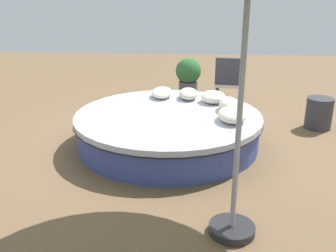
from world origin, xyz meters
The scene contains 10 objects.
ground_plane centered at (0.00, 0.00, 0.00)m, with size 16.00×16.00×0.00m, color brown.
round_bed centered at (0.00, 0.00, 0.25)m, with size 2.71×2.71×0.48m.
throw_pillow_0 centered at (0.25, 0.89, 0.57)m, with size 0.55×0.39×0.18m, color beige.
throw_pillow_1 centered at (-0.21, 0.89, 0.57)m, with size 0.47×0.29×0.19m, color beige.
throw_pillow_2 centered at (-0.61, 0.67, 0.57)m, with size 0.45×0.39×0.18m, color silver.
throw_pillow_3 centered at (-0.82, 0.28, 0.56)m, with size 0.51×0.31×0.16m, color beige.
throw_pillow_4 centered at (-0.88, -0.16, 0.55)m, with size 0.54×0.34×0.15m, color silver.
patio_chair centered at (-1.88, 1.03, 0.56)m, with size 0.56×0.58×0.98m.
planter centered at (-2.61, 0.25, 0.45)m, with size 0.53×0.53×0.82m.
side_table centered at (-0.85, 2.42, 0.26)m, with size 0.42×0.42×0.51m, color #333338.
Camera 1 is at (5.19, 0.36, 2.20)m, focal length 40.57 mm.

